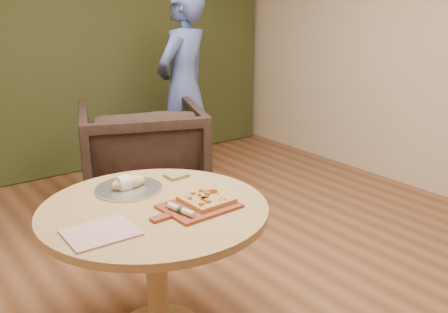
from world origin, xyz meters
name	(u,v)px	position (x,y,z in m)	size (l,w,h in m)	color
room_shell	(246,65)	(0.00, 0.00, 1.40)	(5.04, 6.04, 2.84)	brown
curtain	(58,34)	(0.00, 2.90, 1.40)	(4.80, 0.14, 2.78)	#2A3116
pedestal_table	(155,232)	(-0.57, 0.01, 0.61)	(1.14, 1.14, 0.75)	tan
pizza_paddle	(197,207)	(-0.41, -0.14, 0.76)	(0.45, 0.30, 0.01)	brown
flatbread_pizza	(206,199)	(-0.34, -0.13, 0.78)	(0.23, 0.23, 0.04)	tan
cutlery_roll	(181,210)	(-0.52, -0.17, 0.78)	(0.06, 0.20, 0.03)	silver
newspaper	(101,233)	(-0.90, -0.12, 0.76)	(0.30, 0.25, 0.01)	silver
serving_tray	(129,189)	(-0.57, 0.28, 0.76)	(0.36, 0.36, 0.02)	silver
bread_roll	(127,183)	(-0.58, 0.28, 0.79)	(0.19, 0.09, 0.09)	#D9BD84
green_packet	(177,176)	(-0.26, 0.30, 0.76)	(0.12, 0.10, 0.02)	#59692F
armchair	(142,151)	(0.19, 1.61, 0.50)	(0.97, 0.91, 1.00)	black
person_standing	(184,89)	(0.82, 1.94, 0.92)	(0.67, 0.44, 1.84)	#425896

